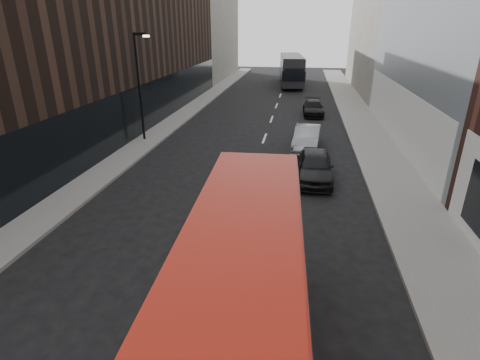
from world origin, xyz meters
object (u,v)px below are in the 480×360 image
at_px(car_c, 313,108).
at_px(car_a, 315,166).
at_px(street_lamp, 140,80).
at_px(grey_bus, 291,69).
at_px(car_b, 307,138).
at_px(red_bus, 239,321).

bearing_deg(car_c, car_a, -92.99).
bearing_deg(car_c, street_lamp, -141.14).
xyz_separation_m(grey_bus, car_b, (2.10, -28.30, -1.33)).
relative_size(red_bus, car_c, 2.33).
bearing_deg(car_b, street_lamp, -175.32).
relative_size(car_a, car_c, 1.04).
distance_m(red_bus, car_a, 13.35).
height_order(grey_bus, car_b, grey_bus).
bearing_deg(car_a, car_b, 94.80).
relative_size(grey_bus, car_b, 2.69).
bearing_deg(red_bus, street_lamp, 115.17).
relative_size(street_lamp, red_bus, 0.68).
bearing_deg(grey_bus, car_b, -90.71).
height_order(street_lamp, grey_bus, street_lamp).
bearing_deg(red_bus, car_b, 82.90).
xyz_separation_m(red_bus, car_c, (2.03, 28.77, -1.64)).
bearing_deg(red_bus, car_a, 79.37).
distance_m(street_lamp, car_b, 11.70).
bearing_deg(car_c, grey_bus, 96.24).
relative_size(car_a, car_b, 1.00).
xyz_separation_m(car_b, car_c, (0.60, 10.30, -0.11)).
bearing_deg(car_b, grey_bus, 98.92).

